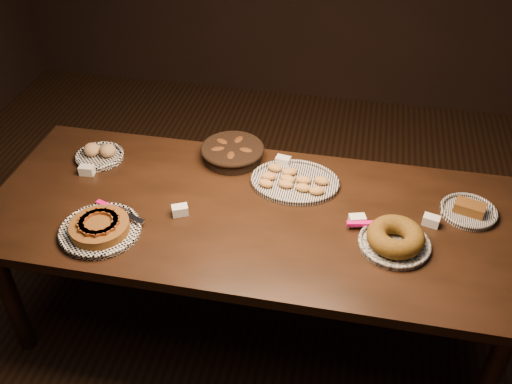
% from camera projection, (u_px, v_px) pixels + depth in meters
% --- Properties ---
extents(ground, '(5.00, 5.00, 0.00)m').
position_uv_depth(ground, '(252.00, 319.00, 3.02)').
color(ground, black).
rests_on(ground, ground).
extents(buffet_table, '(2.40, 1.00, 0.75)m').
position_uv_depth(buffet_table, '(252.00, 223.00, 2.60)').
color(buffet_table, black).
rests_on(buffet_table, ground).
extents(apple_tart_plate, '(0.35, 0.35, 0.07)m').
position_uv_depth(apple_tart_plate, '(100.00, 228.00, 2.43)').
color(apple_tart_plate, white).
rests_on(apple_tart_plate, buffet_table).
extents(madeleine_platter, '(0.42, 0.34, 0.05)m').
position_uv_depth(madeleine_platter, '(294.00, 181.00, 2.70)').
color(madeleine_platter, black).
rests_on(madeleine_platter, buffet_table).
extents(bundt_cake_plate, '(0.36, 0.30, 0.09)m').
position_uv_depth(bundt_cake_plate, '(395.00, 239.00, 2.35)').
color(bundt_cake_plate, black).
rests_on(bundt_cake_plate, buffet_table).
extents(croissant_basket, '(0.39, 0.39, 0.08)m').
position_uv_depth(croissant_basket, '(232.00, 151.00, 2.85)').
color(croissant_basket, black).
rests_on(croissant_basket, buffet_table).
extents(bread_roll_plate, '(0.24, 0.24, 0.08)m').
position_uv_depth(bread_roll_plate, '(100.00, 154.00, 2.86)').
color(bread_roll_plate, white).
rests_on(bread_roll_plate, buffet_table).
extents(loaf_plate, '(0.25, 0.25, 0.06)m').
position_uv_depth(loaf_plate, '(469.00, 211.00, 2.52)').
color(loaf_plate, black).
rests_on(loaf_plate, buffet_table).
extents(tent_cards, '(1.70, 0.53, 0.04)m').
position_uv_depth(tent_cards, '(264.00, 195.00, 2.61)').
color(tent_cards, white).
rests_on(tent_cards, buffet_table).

